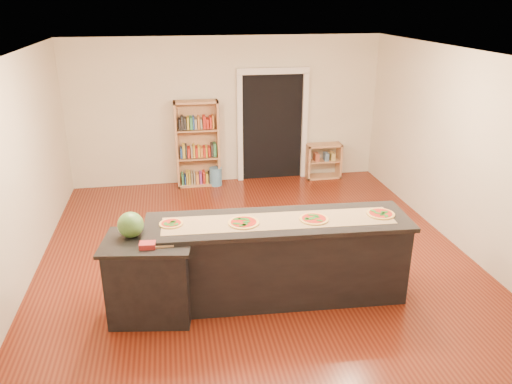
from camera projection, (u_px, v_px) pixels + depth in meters
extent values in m
cube|color=beige|center=(259.00, 169.00, 6.39)|extent=(6.00, 7.00, 2.80)
cube|color=maroon|center=(258.00, 264.00, 6.90)|extent=(6.00, 7.00, 0.01)
cube|color=white|center=(259.00, 56.00, 5.88)|extent=(6.00, 7.00, 0.01)
cube|color=black|center=(272.00, 127.00, 9.86)|extent=(1.20, 0.02, 2.10)
cube|color=silver|center=(240.00, 129.00, 9.71)|extent=(0.10, 0.08, 2.10)
cube|color=silver|center=(305.00, 126.00, 9.92)|extent=(0.10, 0.08, 2.10)
cube|color=silver|center=(273.00, 71.00, 9.42)|extent=(1.40, 0.08, 0.12)
cube|color=black|center=(278.00, 261.00, 6.01)|extent=(3.02, 0.75, 0.97)
cube|color=black|center=(278.00, 222.00, 5.82)|extent=(3.10, 0.84, 0.05)
cube|color=black|center=(151.00, 280.00, 5.64)|extent=(0.90, 0.63, 0.93)
cube|color=black|center=(147.00, 242.00, 5.46)|extent=(0.98, 0.72, 0.04)
cube|color=tan|center=(197.00, 144.00, 9.53)|extent=(0.83, 0.29, 1.66)
cube|color=tan|center=(323.00, 161.00, 10.11)|extent=(0.70, 0.30, 0.70)
cylinder|color=#538EBA|center=(216.00, 176.00, 9.76)|extent=(0.24, 0.24, 0.35)
cube|color=#98734E|center=(279.00, 221.00, 5.80)|extent=(2.71, 0.62, 0.00)
sphere|color=#144214|center=(131.00, 225.00, 5.49)|extent=(0.29, 0.29, 0.29)
cube|color=tan|center=(170.00, 242.00, 5.39)|extent=(0.33, 0.23, 0.02)
cube|color=maroon|center=(148.00, 245.00, 5.28)|extent=(0.18, 0.13, 0.06)
cylinder|color=#195966|center=(173.00, 232.00, 5.59)|extent=(0.15, 0.15, 0.06)
cylinder|color=gold|center=(171.00, 224.00, 5.70)|extent=(0.29, 0.29, 0.02)
cylinder|color=#A5190C|center=(171.00, 223.00, 5.70)|extent=(0.24, 0.24, 0.00)
cylinder|color=gold|center=(244.00, 223.00, 5.73)|extent=(0.36, 0.36, 0.02)
cylinder|color=#A5190C|center=(244.00, 222.00, 5.72)|extent=(0.30, 0.30, 0.00)
cylinder|color=gold|center=(314.00, 219.00, 5.82)|extent=(0.33, 0.33, 0.02)
cylinder|color=#A5190C|center=(314.00, 218.00, 5.81)|extent=(0.27, 0.27, 0.00)
cylinder|color=gold|center=(381.00, 214.00, 5.96)|extent=(0.32, 0.32, 0.02)
cylinder|color=#A5190C|center=(381.00, 213.00, 5.95)|extent=(0.26, 0.26, 0.00)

